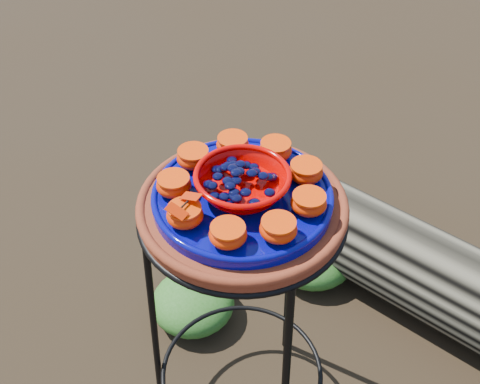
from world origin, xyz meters
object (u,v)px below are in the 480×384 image
Objects in this scene: red_bowl at (242,184)px; terracotta_saucer at (242,208)px; plant_stand at (242,324)px; cobalt_plate at (242,198)px.

terracotta_saucer is at bearing 0.00° from red_bowl.
plant_stand is 0.39m from cobalt_plate.
cobalt_plate is at bearing 0.00° from red_bowl.
cobalt_plate reaches higher than terracotta_saucer.
red_bowl is (0.00, 0.00, 0.03)m from cobalt_plate.
plant_stand is 0.43m from red_bowl.
plant_stand is at bearing 0.00° from red_bowl.
red_bowl reaches higher than terracotta_saucer.
plant_stand is 0.37m from terracotta_saucer.
red_bowl is at bearing 0.00° from terracotta_saucer.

